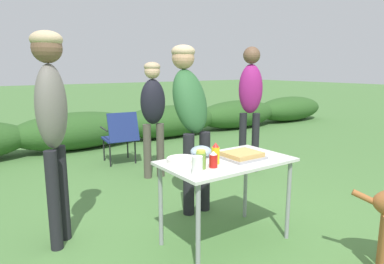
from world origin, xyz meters
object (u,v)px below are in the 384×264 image
mixing_bowl (201,151)px  mustard_bottle (216,154)px  food_tray (242,155)px  ketchup_bottle (213,160)px  standing_person_in_dark_puffer (52,111)px  standing_person_in_olive_jacket (250,96)px  folding_table (226,169)px  relish_jar (201,160)px  standing_person_in_red_jacket (153,107)px  paper_cup_stack (197,165)px  standing_person_with_beanie (190,107)px  plate_stack (182,160)px  camp_chair_green_behind_table (121,135)px

mixing_bowl → mustard_bottle: mustard_bottle is taller
food_tray → ketchup_bottle: 0.38m
standing_person_in_dark_puffer → standing_person_in_olive_jacket: size_ratio=1.00×
folding_table → ketchup_bottle: (-0.23, -0.11, 0.14)m
ketchup_bottle → mustard_bottle: bearing=42.0°
ketchup_bottle → mustard_bottle: (0.08, 0.07, 0.02)m
food_tray → relish_jar: size_ratio=2.28×
folding_table → standing_person_in_olive_jacket: (1.63, 1.40, 0.44)m
food_tray → standing_person_in_red_jacket: standing_person_in_red_jacket is taller
paper_cup_stack → standing_person_with_beanie: bearing=58.1°
ketchup_bottle → standing_person_in_red_jacket: 2.14m
paper_cup_stack → standing_person_in_red_jacket: 2.27m
folding_table → mustard_bottle: size_ratio=6.25×
mustard_bottle → standing_person_in_olive_jacket: (1.78, 1.44, 0.28)m
plate_stack → standing_person_with_beanie: size_ratio=0.15×
paper_cup_stack → standing_person_with_beanie: size_ratio=0.08×
folding_table → camp_chair_green_behind_table: camp_chair_green_behind_table is taller
standing_person_with_beanie → standing_person_in_dark_puffer: (-1.36, 0.00, 0.06)m
standing_person_in_red_jacket → folding_table: bearing=-87.9°
folding_table → standing_person_in_dark_puffer: 1.51m
food_tray → standing_person_in_dark_puffer: standing_person_in_dark_puffer is taller
folding_table → standing_person_in_dark_puffer: standing_person_in_dark_puffer is taller
relish_jar → standing_person_in_dark_puffer: bearing=135.2°
ketchup_bottle → mustard_bottle: mustard_bottle is taller
standing_person_in_dark_puffer → food_tray: bearing=-84.4°
folding_table → standing_person_in_olive_jacket: bearing=40.6°
standing_person_in_olive_jacket → camp_chair_green_behind_table: (-1.38, 1.43, -0.64)m
standing_person_in_olive_jacket → standing_person_in_dark_puffer: bearing=-129.1°
plate_stack → mustard_bottle: bearing=-46.0°
relish_jar → standing_person_in_dark_puffer: standing_person_in_dark_puffer is taller
ketchup_bottle → mustard_bottle: 0.11m
ketchup_bottle → standing_person_in_olive_jacket: size_ratio=0.07×
standing_person_in_olive_jacket → ketchup_bottle: bearing=-102.5°
plate_stack → standing_person_in_olive_jacket: standing_person_in_olive_jacket is taller
mixing_bowl → food_tray: bearing=-43.3°
folding_table → standing_person_in_red_jacket: (0.36, 1.94, 0.32)m
paper_cup_stack → standing_person_with_beanie: (0.59, 0.95, 0.30)m
paper_cup_stack → standing_person_in_olive_jacket: (2.06, 1.58, 0.30)m
paper_cup_stack → camp_chair_green_behind_table: (0.68, 3.01, -0.34)m
food_tray → paper_cup_stack: size_ratio=2.48×
standing_person_with_beanie → camp_chair_green_behind_table: standing_person_with_beanie is taller
paper_cup_stack → standing_person_in_red_jacket: standing_person_in_red_jacket is taller
food_tray → mixing_bowl: bearing=136.7°
relish_jar → standing_person_with_beanie: 1.03m
folding_table → food_tray: bearing=-15.2°
standing_person_in_dark_puffer → standing_person_in_red_jacket: 1.95m
plate_stack → camp_chair_green_behind_table: camp_chair_green_behind_table is taller
ketchup_bottle → camp_chair_green_behind_table: 3.00m
mustard_bottle → standing_person_in_dark_puffer: bearing=141.8°
food_tray → camp_chair_green_behind_table: bearing=87.8°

